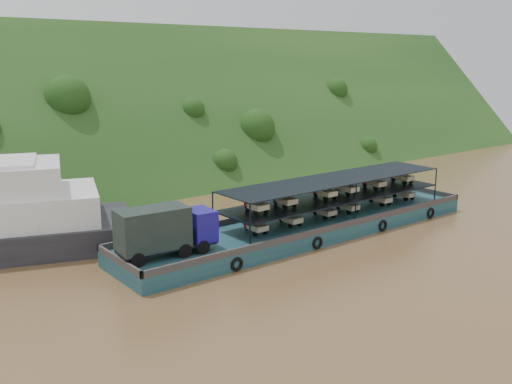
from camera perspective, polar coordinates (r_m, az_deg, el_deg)
ground at (r=51.43m, az=3.82°, el=-3.76°), size 160.00×160.00×0.00m
hillside at (r=81.12m, az=-13.33°, el=2.13°), size 140.00×39.60×39.60m
cargo_barge at (r=48.70m, az=3.78°, el=-3.25°), size 35.00×7.18×4.82m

